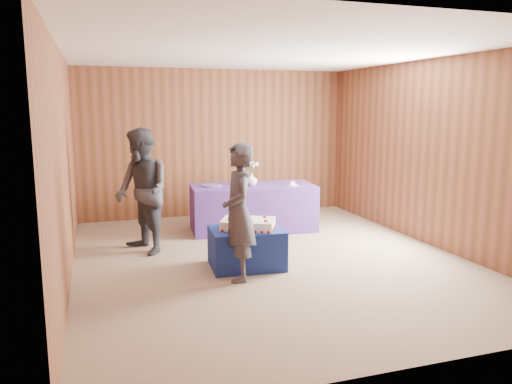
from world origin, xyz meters
name	(u,v)px	position (x,y,z in m)	size (l,w,h in m)	color
ground	(270,259)	(0.00, 0.00, 0.00)	(6.00, 6.00, 0.00)	#856D5C
room_shell	(270,124)	(0.00, 0.00, 1.80)	(5.04, 6.04, 2.72)	brown
cake_table	(246,248)	(-0.39, -0.20, 0.25)	(0.90, 0.70, 0.50)	navy
serving_table	(253,208)	(0.28, 1.62, 0.38)	(2.00, 0.90, 0.75)	#5A338D
sheet_cake	(248,224)	(-0.36, -0.20, 0.56)	(0.81, 0.71, 0.16)	white
vase	(251,179)	(0.26, 1.62, 0.85)	(0.19, 0.19, 0.20)	white
flower_spray	(251,164)	(0.26, 1.62, 1.10)	(0.23, 0.23, 0.18)	#3A702D
platter	(212,185)	(-0.38, 1.74, 0.76)	(0.34, 0.34, 0.02)	#6153A6
plate	(292,185)	(0.90, 1.41, 0.76)	(0.18, 0.18, 0.01)	silver
cake_slice	(292,183)	(0.90, 1.41, 0.79)	(0.07, 0.06, 0.08)	white
knife	(299,186)	(0.96, 1.28, 0.75)	(0.26, 0.02, 0.00)	silver
guest_left	(239,212)	(-0.60, -0.60, 0.81)	(0.59, 0.39, 1.61)	#34343D
guest_right	(142,191)	(-1.56, 0.84, 0.87)	(0.85, 0.66, 1.74)	#31333B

